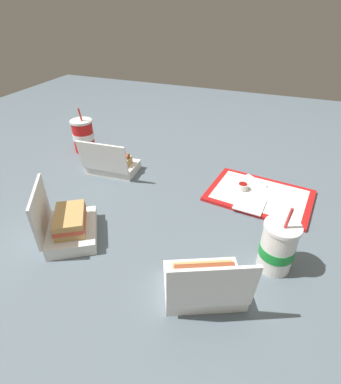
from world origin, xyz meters
TOP-DOWN VIEW (x-y plane):
  - ground_plane at (0.00, 0.00)m, footprint 3.20×3.20m
  - food_tray at (0.33, 0.18)m, footprint 0.40×0.31m
  - ketchup_cup at (0.27, 0.19)m, footprint 0.04×0.04m
  - napkin_stack at (0.31, 0.10)m, footprint 0.11×0.11m
  - plastic_fork at (0.31, 0.28)m, footprint 0.09×0.08m
  - clamshell_hotdog_back at (0.26, -0.31)m, footprint 0.25×0.23m
  - clamshell_sandwich_front at (-0.19, -0.25)m, footprint 0.23×0.24m
  - clamshell_hotdog_left at (-0.28, 0.15)m, footprint 0.22×0.16m
  - soda_cup_right at (0.41, -0.15)m, footprint 0.10×0.10m
  - soda_cup_back at (-0.51, 0.29)m, footprint 0.10×0.10m

SIDE VIEW (x-z plane):
  - ground_plane at x=0.00m, z-range 0.00..0.00m
  - food_tray at x=0.33m, z-range 0.00..0.01m
  - napkin_stack at x=0.31m, z-range 0.01..0.02m
  - plastic_fork at x=0.31m, z-range 0.01..0.02m
  - ketchup_cup at x=0.27m, z-range 0.01..0.04m
  - clamshell_hotdog_left at x=-0.28m, z-range -0.04..0.12m
  - clamshell_hotdog_back at x=0.26m, z-range -0.05..0.13m
  - clamshell_sandwich_front at x=-0.19m, z-range -0.05..0.14m
  - soda_cup_right at x=0.41m, z-range -0.03..0.18m
  - soda_cup_back at x=-0.51m, z-range -0.03..0.18m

